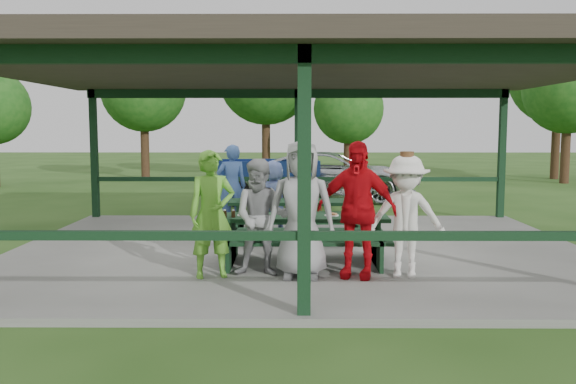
{
  "coord_description": "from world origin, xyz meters",
  "views": [
    {
      "loc": [
        -0.14,
        -10.54,
        2.2
      ],
      "look_at": [
        -0.2,
        -0.3,
        1.12
      ],
      "focal_mm": 38.0,
      "sensor_mm": 36.0,
      "label": 1
    }
  ],
  "objects_px": {
    "picnic_table_near": "(304,233)",
    "contestant_green": "(212,214)",
    "pickup_truck": "(332,176)",
    "spectator_grey": "(359,195)",
    "spectator_blue": "(232,186)",
    "contestant_white_fedora": "(406,217)",
    "spectator_lblue": "(274,196)",
    "picnic_table_far": "(298,215)",
    "contestant_grey_mid": "(301,209)",
    "contestant_red": "(356,210)",
    "farm_trailer": "(268,180)",
    "contestant_grey_left": "(261,218)"
  },
  "relations": [
    {
      "from": "spectator_lblue",
      "to": "pickup_truck",
      "type": "relative_size",
      "value": 0.28
    },
    {
      "from": "contestant_grey_left",
      "to": "spectator_lblue",
      "type": "height_order",
      "value": "contestant_grey_left"
    },
    {
      "from": "spectator_lblue",
      "to": "pickup_truck",
      "type": "distance_m",
      "value": 6.8
    },
    {
      "from": "picnic_table_near",
      "to": "spectator_grey",
      "type": "height_order",
      "value": "spectator_grey"
    },
    {
      "from": "pickup_truck",
      "to": "contestant_grey_mid",
      "type": "bearing_deg",
      "value": -177.25
    },
    {
      "from": "contestant_grey_left",
      "to": "farm_trailer",
      "type": "height_order",
      "value": "contestant_grey_left"
    },
    {
      "from": "contestant_grey_mid",
      "to": "contestant_red",
      "type": "height_order",
      "value": "contestant_grey_mid"
    },
    {
      "from": "picnic_table_far",
      "to": "picnic_table_near",
      "type": "bearing_deg",
      "value": -87.92
    },
    {
      "from": "farm_trailer",
      "to": "spectator_lblue",
      "type": "bearing_deg",
      "value": -93.17
    },
    {
      "from": "picnic_table_near",
      "to": "picnic_table_far",
      "type": "relative_size",
      "value": 1.02
    },
    {
      "from": "contestant_grey_left",
      "to": "contestant_grey_mid",
      "type": "xyz_separation_m",
      "value": [
        0.56,
        -0.1,
        0.13
      ]
    },
    {
      "from": "spectator_lblue",
      "to": "pickup_truck",
      "type": "height_order",
      "value": "spectator_lblue"
    },
    {
      "from": "picnic_table_far",
      "to": "contestant_grey_left",
      "type": "height_order",
      "value": "contestant_grey_left"
    },
    {
      "from": "spectator_grey",
      "to": "picnic_table_far",
      "type": "bearing_deg",
      "value": 43.77
    },
    {
      "from": "contestant_green",
      "to": "pickup_truck",
      "type": "bearing_deg",
      "value": 60.88
    },
    {
      "from": "contestant_green",
      "to": "contestant_grey_left",
      "type": "xyz_separation_m",
      "value": [
        0.69,
        0.1,
        -0.06
      ]
    },
    {
      "from": "picnic_table_near",
      "to": "contestant_green",
      "type": "height_order",
      "value": "contestant_green"
    },
    {
      "from": "contestant_green",
      "to": "picnic_table_near",
      "type": "bearing_deg",
      "value": 17.75
    },
    {
      "from": "pickup_truck",
      "to": "picnic_table_near",
      "type": "bearing_deg",
      "value": -177.51
    },
    {
      "from": "contestant_grey_mid",
      "to": "spectator_lblue",
      "type": "bearing_deg",
      "value": 101.22
    },
    {
      "from": "picnic_table_near",
      "to": "pickup_truck",
      "type": "distance_m",
      "value": 9.46
    },
    {
      "from": "contestant_red",
      "to": "picnic_table_far",
      "type": "bearing_deg",
      "value": 122.89
    },
    {
      "from": "picnic_table_near",
      "to": "farm_trailer",
      "type": "height_order",
      "value": "farm_trailer"
    },
    {
      "from": "picnic_table_near",
      "to": "contestant_white_fedora",
      "type": "relative_size",
      "value": 1.46
    },
    {
      "from": "contestant_grey_left",
      "to": "spectator_grey",
      "type": "bearing_deg",
      "value": 68.89
    },
    {
      "from": "farm_trailer",
      "to": "picnic_table_far",
      "type": "bearing_deg",
      "value": -89.43
    },
    {
      "from": "picnic_table_near",
      "to": "picnic_table_far",
      "type": "bearing_deg",
      "value": 92.08
    },
    {
      "from": "contestant_grey_mid",
      "to": "spectator_blue",
      "type": "height_order",
      "value": "contestant_grey_mid"
    },
    {
      "from": "contestant_white_fedora",
      "to": "pickup_truck",
      "type": "height_order",
      "value": "contestant_white_fedora"
    },
    {
      "from": "spectator_lblue",
      "to": "contestant_red",
      "type": "bearing_deg",
      "value": 121.17
    },
    {
      "from": "contestant_green",
      "to": "spectator_grey",
      "type": "bearing_deg",
      "value": 41.13
    },
    {
      "from": "spectator_blue",
      "to": "pickup_truck",
      "type": "distance_m",
      "value": 6.48
    },
    {
      "from": "picnic_table_near",
      "to": "contestant_red",
      "type": "xyz_separation_m",
      "value": [
        0.72,
        -0.87,
        0.49
      ]
    },
    {
      "from": "picnic_table_near",
      "to": "contestant_green",
      "type": "bearing_deg",
      "value": -146.04
    },
    {
      "from": "contestant_grey_left",
      "to": "contestant_white_fedora",
      "type": "relative_size",
      "value": 0.94
    },
    {
      "from": "contestant_white_fedora",
      "to": "spectator_blue",
      "type": "bearing_deg",
      "value": 134.58
    },
    {
      "from": "picnic_table_far",
      "to": "spectator_blue",
      "type": "distance_m",
      "value": 2.03
    },
    {
      "from": "picnic_table_far",
      "to": "spectator_grey",
      "type": "bearing_deg",
      "value": 38.55
    },
    {
      "from": "spectator_lblue",
      "to": "farm_trailer",
      "type": "xyz_separation_m",
      "value": [
        -0.35,
        5.65,
        -0.15
      ]
    },
    {
      "from": "contestant_green",
      "to": "contestant_red",
      "type": "bearing_deg",
      "value": -15.87
    },
    {
      "from": "contestant_red",
      "to": "farm_trailer",
      "type": "xyz_separation_m",
      "value": [
        -1.61,
        9.31,
        -0.38
      ]
    },
    {
      "from": "contestant_red",
      "to": "pickup_truck",
      "type": "xyz_separation_m",
      "value": [
        0.33,
        10.27,
        -0.33
      ]
    },
    {
      "from": "picnic_table_far",
      "to": "contestant_grey_left",
      "type": "xyz_separation_m",
      "value": [
        -0.54,
        -2.78,
        0.36
      ]
    },
    {
      "from": "contestant_grey_left",
      "to": "spectator_blue",
      "type": "height_order",
      "value": "spectator_blue"
    },
    {
      "from": "contestant_white_fedora",
      "to": "farm_trailer",
      "type": "relative_size",
      "value": 0.45
    },
    {
      "from": "contestant_grey_mid",
      "to": "farm_trailer",
      "type": "relative_size",
      "value": 0.49
    },
    {
      "from": "contestant_grey_left",
      "to": "contestant_grey_mid",
      "type": "bearing_deg",
      "value": -6.12
    },
    {
      "from": "contestant_grey_mid",
      "to": "contestant_white_fedora",
      "type": "distance_m",
      "value": 1.47
    },
    {
      "from": "picnic_table_near",
      "to": "pickup_truck",
      "type": "height_order",
      "value": "pickup_truck"
    },
    {
      "from": "contestant_green",
      "to": "spectator_blue",
      "type": "xyz_separation_m",
      "value": [
        -0.14,
        4.31,
        -0.02
      ]
    }
  ]
}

